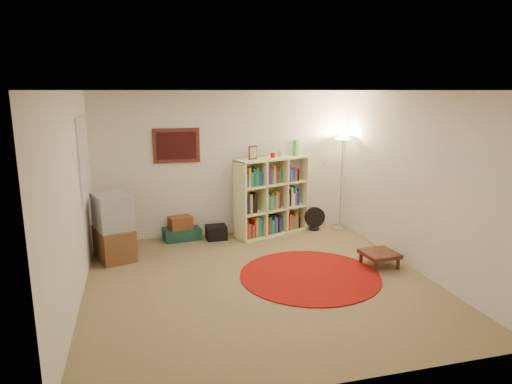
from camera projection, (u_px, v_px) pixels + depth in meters
room at (255, 190)px, 5.84m from camera, size 4.54×4.54×2.54m
bookshelf at (271, 198)px, 8.00m from camera, size 1.42×0.84×1.64m
floor_lamp at (343, 152)px, 8.12m from camera, size 0.37×0.37×1.72m
floor_fan at (315, 219)px, 8.32m from camera, size 0.38×0.21×0.43m
tv_stand at (114, 228)px, 6.83m from camera, size 0.67×0.80×1.00m
suitcase at (182, 233)px, 7.83m from camera, size 0.65×0.46×0.20m
wicker_basket at (180, 223)px, 7.75m from camera, size 0.42×0.35×0.21m
duffel_bag at (216, 232)px, 7.82m from camera, size 0.35×0.29×0.24m
paper_towel at (248, 232)px, 7.79m from camera, size 0.14×0.14×0.27m
red_rug at (310, 275)px, 6.28m from camera, size 1.94×1.94×0.02m
side_table at (380, 254)px, 6.60m from camera, size 0.51×0.51×0.22m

